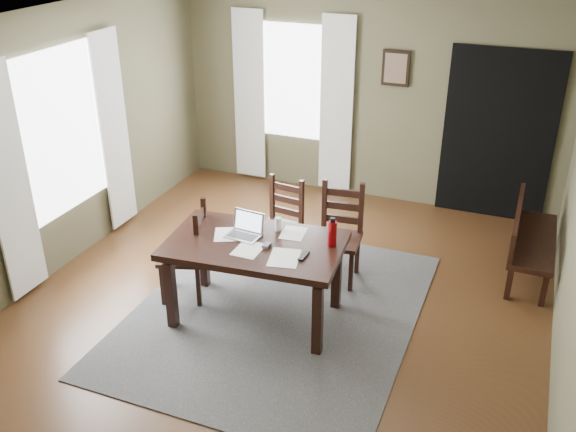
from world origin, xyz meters
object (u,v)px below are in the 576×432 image
at_px(bench, 527,235).
at_px(chair_back_left, 280,225).
at_px(dining_table, 255,252).
at_px(chair_end, 188,253).
at_px(chair_back_right, 339,235).
at_px(water_bottle, 332,233).
at_px(laptop, 246,229).

bearing_deg(bench, chair_back_left, 107.19).
bearing_deg(dining_table, chair_end, 168.90).
bearing_deg(bench, dining_table, 127.76).
distance_m(chair_end, bench, 3.50).
relative_size(dining_table, bench, 1.25).
relative_size(dining_table, chair_back_right, 1.63).
bearing_deg(dining_table, chair_back_right, 57.46).
bearing_deg(chair_back_right, chair_back_left, 169.87).
relative_size(chair_back_left, bench, 0.71).
bearing_deg(chair_back_left, chair_end, -114.74).
bearing_deg(water_bottle, chair_back_right, 102.26).
height_order(chair_back_left, laptop, laptop).
height_order(chair_end, chair_back_left, chair_end).
bearing_deg(chair_back_left, water_bottle, -36.98).
bearing_deg(water_bottle, laptop, -173.38).
relative_size(chair_end, chair_back_left, 1.04).
bearing_deg(chair_end, water_bottle, 76.96).
bearing_deg(water_bottle, chair_end, -175.21).
distance_m(chair_back_left, laptop, 0.99).
bearing_deg(chair_back_right, dining_table, -123.35).
height_order(dining_table, bench, dining_table).
xyz_separation_m(chair_end, chair_back_left, (0.59, 0.94, -0.02)).
height_order(chair_end, bench, chair_end).
distance_m(dining_table, chair_back_left, 1.06).
bearing_deg(chair_back_left, chair_back_right, 3.26).
bearing_deg(chair_back_right, bench, 18.31).
height_order(chair_end, laptop, laptop).
relative_size(chair_end, bench, 0.74).
relative_size(dining_table, laptop, 5.08).
relative_size(chair_back_left, water_bottle, 3.46).
xyz_separation_m(chair_end, chair_back_right, (1.26, 0.89, 0.02)).
relative_size(chair_back_left, laptop, 2.91).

